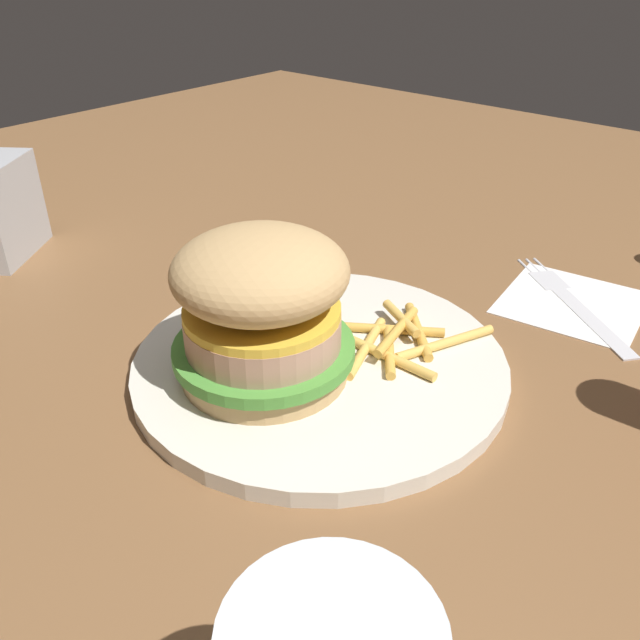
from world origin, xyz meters
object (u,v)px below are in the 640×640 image
at_px(fries_pile, 400,339).
at_px(napkin, 572,303).
at_px(plate, 320,363).
at_px(sandwich, 262,307).
at_px(fork, 572,299).

bearing_deg(fries_pile, napkin, 158.65).
xyz_separation_m(plate, sandwich, (0.04, -0.02, 0.06)).
distance_m(fries_pile, napkin, 0.18).
height_order(sandwich, napkin, sandwich).
xyz_separation_m(fries_pile, napkin, (-0.16, 0.06, -0.02)).
distance_m(napkin, fork, 0.00).
bearing_deg(sandwich, fries_pile, 150.66).
distance_m(sandwich, fork, 0.28).
xyz_separation_m(sandwich, fork, (-0.25, 0.11, -0.06)).
bearing_deg(plate, sandwich, -21.70).
bearing_deg(sandwich, plate, 158.30).
xyz_separation_m(sandwich, fries_pile, (-0.09, 0.05, -0.05)).
bearing_deg(fork, napkin, 51.46).
bearing_deg(napkin, sandwich, -24.29).
height_order(plate, fork, plate).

